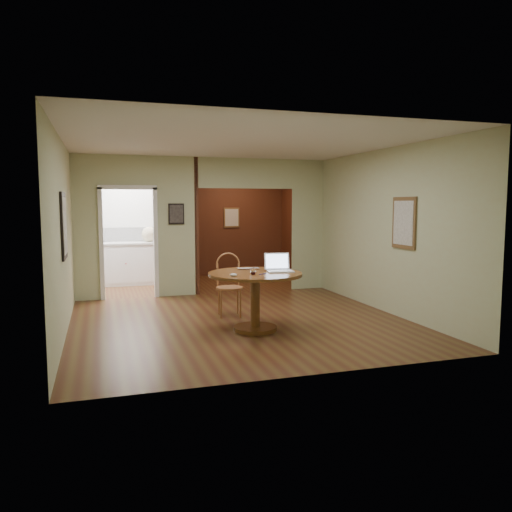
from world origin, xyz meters
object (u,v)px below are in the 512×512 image
object	(u,v)px
dining_table	(255,288)
chair	(229,281)
open_laptop	(279,267)
closed_laptop	(249,269)

from	to	relation	value
dining_table	chair	bearing A→B (deg)	96.45
dining_table	open_laptop	bearing A→B (deg)	5.15
closed_laptop	chair	bearing A→B (deg)	103.28
open_laptop	closed_laptop	bearing A→B (deg)	152.30
dining_table	chair	world-z (taller)	chair
chair	open_laptop	distance (m)	1.17
open_laptop	closed_laptop	world-z (taller)	open_laptop
chair	open_laptop	xyz separation A→B (m)	(0.48, -1.01, 0.33)
dining_table	open_laptop	distance (m)	0.46
chair	open_laptop	bearing A→B (deg)	-57.36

